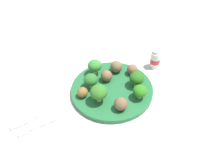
# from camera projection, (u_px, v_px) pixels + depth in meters

# --- Properties ---
(ground_plane) EXTENTS (4.00, 4.00, 0.00)m
(ground_plane) POSITION_uv_depth(u_px,v_px,m) (112.00, 91.00, 0.85)
(ground_plane) COLOR beige
(plate) EXTENTS (0.28, 0.28, 0.02)m
(plate) POSITION_uv_depth(u_px,v_px,m) (112.00, 90.00, 0.85)
(plate) COLOR #236638
(plate) RESTS_ON ground_plane
(broccoli_floret_mid_right) EXTENTS (0.05, 0.05, 0.05)m
(broccoli_floret_mid_right) POSITION_uv_depth(u_px,v_px,m) (91.00, 80.00, 0.82)
(broccoli_floret_mid_right) COLOR #97CB69
(broccoli_floret_mid_right) RESTS_ON plate
(broccoli_floret_center) EXTENTS (0.05, 0.05, 0.06)m
(broccoli_floret_center) POSITION_uv_depth(u_px,v_px,m) (95.00, 66.00, 0.87)
(broccoli_floret_center) COLOR #AABC80
(broccoli_floret_center) RESTS_ON plate
(broccoli_floret_back_left) EXTENTS (0.06, 0.06, 0.06)m
(broccoli_floret_back_left) POSITION_uv_depth(u_px,v_px,m) (99.00, 92.00, 0.77)
(broccoli_floret_back_left) COLOR #8FC06D
(broccoli_floret_back_left) RESTS_ON plate
(broccoli_floret_front_left) EXTENTS (0.05, 0.05, 0.05)m
(broccoli_floret_front_left) POSITION_uv_depth(u_px,v_px,m) (137.00, 78.00, 0.83)
(broccoli_floret_front_left) COLOR #98C568
(broccoli_floret_front_left) RESTS_ON plate
(broccoli_floret_near_rim) EXTENTS (0.05, 0.05, 0.05)m
(broccoli_floret_near_rim) POSITION_uv_depth(u_px,v_px,m) (140.00, 91.00, 0.79)
(broccoli_floret_near_rim) COLOR #95BA82
(broccoli_floret_near_rim) RESTS_ON plate
(meatball_mid_right) EXTENTS (0.04, 0.04, 0.04)m
(meatball_mid_right) POSITION_uv_depth(u_px,v_px,m) (116.00, 67.00, 0.89)
(meatball_mid_right) COLOR brown
(meatball_mid_right) RESTS_ON plate
(meatball_far_rim) EXTENTS (0.04, 0.04, 0.04)m
(meatball_far_rim) POSITION_uv_depth(u_px,v_px,m) (132.00, 70.00, 0.88)
(meatball_far_rim) COLOR brown
(meatball_far_rim) RESTS_ON plate
(meatball_center) EXTENTS (0.04, 0.04, 0.04)m
(meatball_center) POSITION_uv_depth(u_px,v_px,m) (107.00, 76.00, 0.86)
(meatball_center) COLOR brown
(meatball_center) RESTS_ON plate
(meatball_back_right) EXTENTS (0.03, 0.03, 0.03)m
(meatball_back_right) POSITION_uv_depth(u_px,v_px,m) (83.00, 92.00, 0.80)
(meatball_back_right) COLOR brown
(meatball_back_right) RESTS_ON plate
(meatball_mid_left) EXTENTS (0.04, 0.04, 0.04)m
(meatball_mid_left) POSITION_uv_depth(u_px,v_px,m) (121.00, 104.00, 0.76)
(meatball_mid_left) COLOR brown
(meatball_mid_left) RESTS_ON plate
(napkin) EXTENTS (0.18, 0.14, 0.01)m
(napkin) POSITION_uv_depth(u_px,v_px,m) (36.00, 123.00, 0.75)
(napkin) COLOR white
(napkin) RESTS_ON ground_plane
(fork) EXTENTS (0.12, 0.03, 0.01)m
(fork) POSITION_uv_depth(u_px,v_px,m) (35.00, 127.00, 0.74)
(fork) COLOR silver
(fork) RESTS_ON napkin
(knife) EXTENTS (0.15, 0.03, 0.01)m
(knife) POSITION_uv_depth(u_px,v_px,m) (31.00, 119.00, 0.76)
(knife) COLOR white
(knife) RESTS_ON napkin
(yogurt_bottle) EXTENTS (0.04, 0.04, 0.07)m
(yogurt_bottle) POSITION_uv_depth(u_px,v_px,m) (155.00, 60.00, 0.93)
(yogurt_bottle) COLOR white
(yogurt_bottle) RESTS_ON ground_plane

